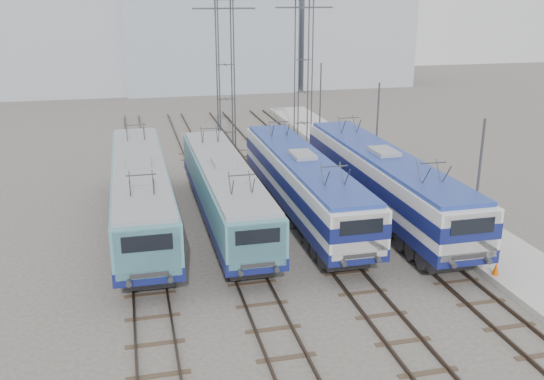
{
  "coord_description": "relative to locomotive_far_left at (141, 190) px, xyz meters",
  "views": [
    {
      "loc": [
        -7.12,
        -22.03,
        12.36
      ],
      "look_at": [
        -0.13,
        7.0,
        2.68
      ],
      "focal_mm": 40.0,
      "sensor_mm": 36.0,
      "label": 1
    }
  ],
  "objects": [
    {
      "name": "ground",
      "position": [
        6.75,
        -9.73,
        -2.3
      ],
      "size": [
        160.0,
        160.0,
        0.0
      ],
      "primitive_type": "plane",
      "color": "#514C47"
    },
    {
      "name": "platform",
      "position": [
        16.95,
        -1.73,
        -2.15
      ],
      "size": [
        4.0,
        70.0,
        0.3
      ],
      "primitive_type": "cube",
      "color": "#9E9E99",
      "rests_on": "ground"
    },
    {
      "name": "locomotive_far_left",
      "position": [
        0.0,
        0.0,
        0.0
      ],
      "size": [
        2.93,
        18.52,
        3.48
      ],
      "color": "#101754",
      "rests_on": "ground"
    },
    {
      "name": "locomotive_center_left",
      "position": [
        4.5,
        -0.5,
        -0.13
      ],
      "size": [
        2.76,
        17.4,
        3.28
      ],
      "color": "#101754",
      "rests_on": "ground"
    },
    {
      "name": "locomotive_center_right",
      "position": [
        9.0,
        -0.36,
        -0.0
      ],
      "size": [
        2.85,
        18.02,
        3.39
      ],
      "color": "#101754",
      "rests_on": "ground"
    },
    {
      "name": "locomotive_far_right",
      "position": [
        13.5,
        -1.28,
        0.09
      ],
      "size": [
        2.97,
        18.8,
        3.53
      ],
      "color": "#101754",
      "rests_on": "ground"
    },
    {
      "name": "catenary_tower_west",
      "position": [
        6.75,
        12.27,
        4.34
      ],
      "size": [
        4.5,
        1.2,
        12.0
      ],
      "color": "#3F4247",
      "rests_on": "ground"
    },
    {
      "name": "catenary_tower_east",
      "position": [
        13.25,
        14.27,
        4.34
      ],
      "size": [
        4.5,
        1.2,
        12.0
      ],
      "color": "#3F4247",
      "rests_on": "ground"
    },
    {
      "name": "mast_front",
      "position": [
        15.35,
        -7.73,
        1.2
      ],
      "size": [
        0.12,
        0.12,
        7.0
      ],
      "primitive_type": "cylinder",
      "color": "#3F4247",
      "rests_on": "ground"
    },
    {
      "name": "mast_mid",
      "position": [
        15.35,
        4.27,
        1.2
      ],
      "size": [
        0.12,
        0.12,
        7.0
      ],
      "primitive_type": "cylinder",
      "color": "#3F4247",
      "rests_on": "ground"
    },
    {
      "name": "mast_rear",
      "position": [
        15.35,
        16.27,
        1.2
      ],
      "size": [
        0.12,
        0.12,
        7.0
      ],
      "primitive_type": "cylinder",
      "color": "#3F4247",
      "rests_on": "ground"
    },
    {
      "name": "safety_cone",
      "position": [
        15.25,
        -10.0,
        -1.69
      ],
      "size": [
        0.3,
        0.3,
        0.61
      ],
      "primitive_type": "cone",
      "color": "#D14A00",
      "rests_on": "platform"
    },
    {
      "name": "building_west",
      "position": [
        -7.25,
        52.27,
        4.7
      ],
      "size": [
        18.0,
        12.0,
        14.0
      ],
      "primitive_type": "cube",
      "color": "#999FAA",
      "rests_on": "ground"
    },
    {
      "name": "building_center",
      "position": [
        10.75,
        52.27,
        6.7
      ],
      "size": [
        22.0,
        14.0,
        18.0
      ],
      "primitive_type": "cube",
      "color": "#8E9AAC",
      "rests_on": "ground"
    },
    {
      "name": "building_east",
      "position": [
        30.75,
        52.27,
        3.7
      ],
      "size": [
        16.0,
        12.0,
        12.0
      ],
      "primitive_type": "cube",
      "color": "#999FAA",
      "rests_on": "ground"
    }
  ]
}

